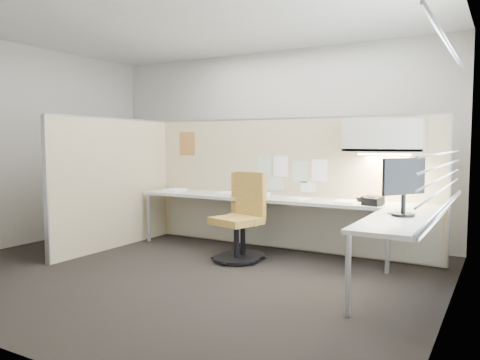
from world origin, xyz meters
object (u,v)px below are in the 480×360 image
Objects in this scene: desk at (297,211)px; monitor at (404,183)px; chair_left at (241,220)px; chair_right at (245,218)px; phone at (372,201)px.

monitor is (1.37, -0.64, 0.45)m from desk.
chair_left reaches higher than desk.
monitor is at bearing 9.34° from chair_left.
monitor reaches higher than chair_left.
chair_right reaches higher than desk.
chair_left is 0.20m from chair_right.
desk is at bearing -165.02° from phone.
monitor is at bearing -22.09° from chair_right.
chair_right is 4.15× the size of phone.
monitor is 0.83m from phone.
chair_left is 1.56m from phone.
chair_left is 2.03m from monitor.
chair_left is 4.24× the size of phone.
phone is (1.54, 0.21, 0.30)m from chair_right.
chair_left reaches higher than phone.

